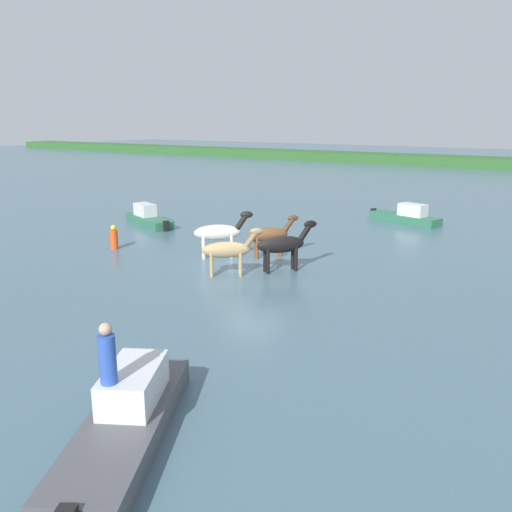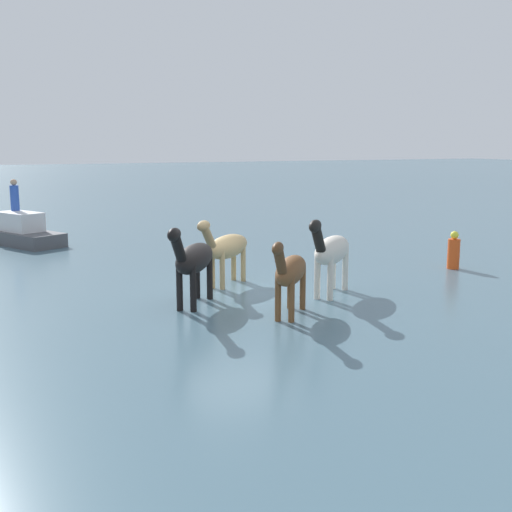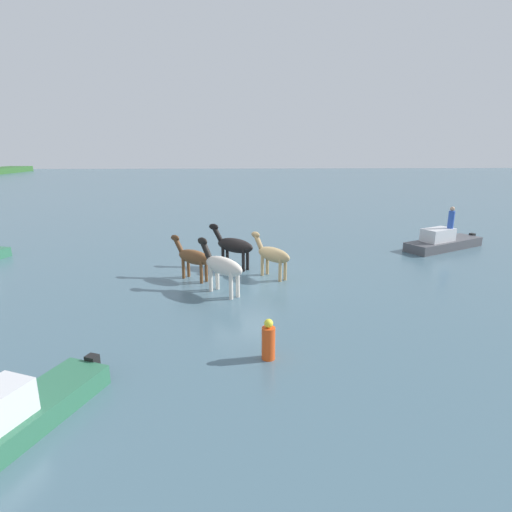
# 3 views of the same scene
# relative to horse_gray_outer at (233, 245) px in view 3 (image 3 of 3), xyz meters

# --- Properties ---
(ground_plane) EXTENTS (199.24, 199.24, 0.00)m
(ground_plane) POSITION_rel_horse_gray_outer_xyz_m (-1.24, -0.45, -1.10)
(ground_plane) COLOR #476675
(horse_gray_outer) EXTENTS (1.89, 2.26, 1.99)m
(horse_gray_outer) POSITION_rel_horse_gray_outer_xyz_m (0.00, 0.00, 0.00)
(horse_gray_outer) COLOR black
(horse_gray_outer) RESTS_ON ground_plane
(horse_lead) EXTENTS (2.23, 2.03, 2.03)m
(horse_lead) POSITION_rel_horse_gray_outer_xyz_m (-3.43, 0.40, 0.02)
(horse_lead) COLOR silver
(horse_lead) RESTS_ON ground_plane
(horse_dark_mare) EXTENTS (2.10, 1.78, 1.86)m
(horse_dark_mare) POSITION_rel_horse_gray_outer_xyz_m (-1.48, -1.69, -0.07)
(horse_dark_mare) COLOR tan
(horse_dark_mare) RESTS_ON ground_plane
(horse_chestnut_trailing) EXTENTS (1.79, 2.00, 1.81)m
(horse_chestnut_trailing) POSITION_rel_horse_gray_outer_xyz_m (-1.64, 1.70, -0.10)
(horse_chestnut_trailing) COLOR brown
(horse_chestnut_trailing) RESTS_ON ground_plane
(boat_skiff_near) EXTENTS (3.61, 5.11, 1.35)m
(boat_skiff_near) POSITION_rel_horse_gray_outer_xyz_m (3.27, -11.65, -0.78)
(boat_skiff_near) COLOR #4C4C51
(boat_skiff_near) RESTS_ON ground_plane
(boat_tender_starboard) EXTENTS (4.31, 2.60, 1.32)m
(boat_tender_starboard) POSITION_rel_horse_gray_outer_xyz_m (-11.33, 4.19, -0.79)
(boat_tender_starboard) COLOR #2D6B4C
(boat_tender_starboard) RESTS_ON ground_plane
(person_helmsman_aft) EXTENTS (0.32, 0.32, 1.19)m
(person_helmsman_aft) POSITION_rel_horse_gray_outer_xyz_m (3.13, -11.89, 0.65)
(person_helmsman_aft) COLOR #2D51B2
(person_helmsman_aft) RESTS_ON boat_skiff_near
(buoy_channel_marker) EXTENTS (0.36, 0.36, 1.14)m
(buoy_channel_marker) POSITION_rel_horse_gray_outer_xyz_m (-8.54, -1.00, -0.59)
(buoy_channel_marker) COLOR #E54C19
(buoy_channel_marker) RESTS_ON ground_plane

